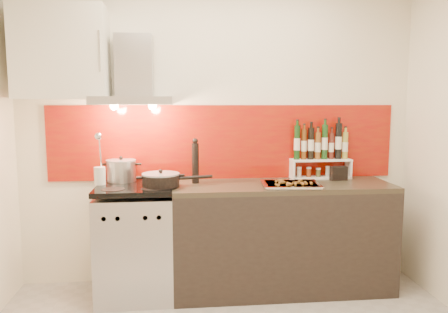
{
  "coord_description": "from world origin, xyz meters",
  "views": [
    {
      "loc": [
        -0.34,
        -2.37,
        1.57
      ],
      "look_at": [
        0.0,
        0.95,
        1.15
      ],
      "focal_mm": 35.0,
      "sensor_mm": 36.0,
      "label": 1
    }
  ],
  "objects": [
    {
      "name": "backsplash",
      "position": [
        0.05,
        1.39,
        1.22
      ],
      "size": [
        3.0,
        0.02,
        0.64
      ],
      "primitive_type": "cube",
      "color": "#930809",
      "rests_on": "back_wall"
    },
    {
      "name": "counter",
      "position": [
        0.5,
        1.1,
        0.45
      ],
      "size": [
        1.8,
        0.6,
        0.9
      ],
      "color": "black",
      "rests_on": "ground"
    },
    {
      "name": "range_stove",
      "position": [
        -0.7,
        1.1,
        0.44
      ],
      "size": [
        0.6,
        0.6,
        0.91
      ],
      "color": "#B7B7BA",
      "rests_on": "ground"
    },
    {
      "name": "back_wall",
      "position": [
        0.0,
        1.4,
        1.3
      ],
      "size": [
        3.4,
        0.02,
        2.6
      ],
      "primitive_type": "cube",
      "color": "silver",
      "rests_on": "ground"
    },
    {
      "name": "utensil_jar",
      "position": [
        -0.98,
        1.15,
        1.03
      ],
      "size": [
        0.09,
        0.14,
        0.43
      ],
      "color": "silver",
      "rests_on": "range_stove"
    },
    {
      "name": "saute_pan",
      "position": [
        -0.48,
        1.04,
        0.96
      ],
      "size": [
        0.56,
        0.3,
        0.14
      ],
      "color": "black",
      "rests_on": "range_stove"
    },
    {
      "name": "stock_pot",
      "position": [
        -0.83,
        1.29,
        1.0
      ],
      "size": [
        0.25,
        0.25,
        0.21
      ],
      "color": "#B7B7BA",
      "rests_on": "range_stove"
    },
    {
      "name": "step_shelf",
      "position": [
        0.89,
        1.31,
        1.12
      ],
      "size": [
        0.53,
        0.14,
        0.48
      ],
      "color": "white",
      "rests_on": "counter"
    },
    {
      "name": "baking_tray",
      "position": [
        0.54,
        0.99,
        0.92
      ],
      "size": [
        0.48,
        0.39,
        0.03
      ],
      "color": "silver",
      "rests_on": "counter"
    },
    {
      "name": "caddy_box",
      "position": [
        1.01,
        1.19,
        0.96
      ],
      "size": [
        0.15,
        0.07,
        0.12
      ],
      "primitive_type": "cube",
      "rotation": [
        0.0,
        0.0,
        0.09
      ],
      "color": "black",
      "rests_on": "counter"
    },
    {
      "name": "upper_cabinet",
      "position": [
        -1.25,
        1.22,
        1.95
      ],
      "size": [
        0.7,
        0.35,
        0.72
      ],
      "primitive_type": "cube",
      "color": "silver",
      "rests_on": "back_wall"
    },
    {
      "name": "range_hood",
      "position": [
        -0.7,
        1.24,
        1.74
      ],
      "size": [
        0.62,
        0.5,
        0.61
      ],
      "color": "#B7B7BA",
      "rests_on": "back_wall"
    },
    {
      "name": "pepper_mill",
      "position": [
        -0.21,
        1.2,
        1.08
      ],
      "size": [
        0.06,
        0.06,
        0.37
      ],
      "color": "black",
      "rests_on": "counter"
    }
  ]
}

